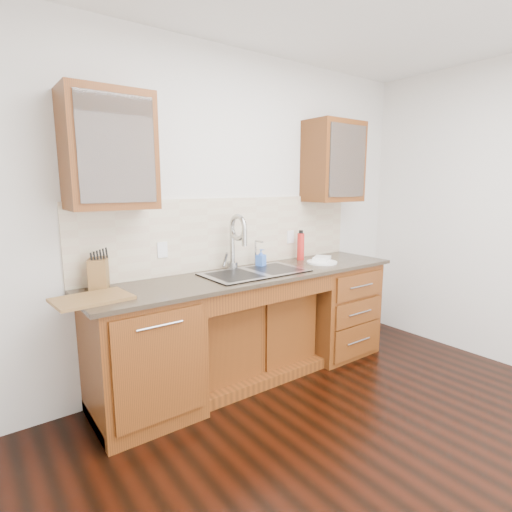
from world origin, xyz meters
TOP-DOWN VIEW (x-y plane):
  - ground at (0.00, 0.00)m, footprint 4.00×3.50m
  - wall_back at (0.00, 1.80)m, footprint 4.00×0.10m
  - base_cabinet_left at (-0.95, 1.44)m, footprint 0.70×0.62m
  - base_cabinet_center at (0.00, 1.53)m, footprint 1.20×0.44m
  - base_cabinet_right at (0.95, 1.44)m, footprint 0.70×0.62m
  - countertop at (0.00, 1.43)m, footprint 2.70×0.65m
  - backsplash at (0.00, 1.74)m, footprint 2.70×0.02m
  - sink at (0.00, 1.41)m, footprint 0.84×0.46m
  - faucet at (-0.07, 1.64)m, footprint 0.04×0.04m
  - filter_tap at (0.18, 1.65)m, footprint 0.02×0.02m
  - upper_cabinet_left at (-1.05, 1.58)m, footprint 0.55×0.34m
  - upper_cabinet_right at (1.05, 1.58)m, footprint 0.55×0.34m
  - outlet_left at (-0.65, 1.73)m, footprint 0.08×0.01m
  - outlet_right at (0.65, 1.73)m, footprint 0.08×0.01m
  - soap_bottle at (0.19, 1.58)m, footprint 0.09×0.09m
  - water_bottle at (0.69, 1.62)m, footprint 0.08×0.08m
  - plate at (0.73, 1.38)m, footprint 0.36×0.36m
  - dish_towel at (0.79, 1.44)m, footprint 0.23×0.22m
  - knife_block at (-1.15, 1.65)m, footprint 0.18×0.22m
  - cutting_board at (-1.27, 1.38)m, footprint 0.47×0.34m
  - cup_left_a at (-1.09, 1.58)m, footprint 0.15×0.15m
  - cup_left_b at (-0.95, 1.58)m, footprint 0.14×0.14m
  - cup_right_a at (0.93, 1.58)m, footprint 0.15×0.15m
  - cup_right_b at (1.16, 1.58)m, footprint 0.14×0.14m

SIDE VIEW (x-z plane):
  - ground at x=0.00m, z-range -0.10..0.00m
  - base_cabinet_center at x=0.00m, z-range 0.00..0.70m
  - base_cabinet_left at x=-0.95m, z-range 0.00..0.88m
  - base_cabinet_right at x=0.95m, z-range 0.00..0.88m
  - sink at x=0.00m, z-range 0.73..0.92m
  - countertop at x=0.00m, z-range 0.88..0.91m
  - plate at x=0.73m, z-range 0.91..0.93m
  - cutting_board at x=-1.27m, z-range 0.91..0.93m
  - dish_towel at x=0.79m, z-range 0.93..0.96m
  - soap_bottle at x=0.19m, z-range 0.91..1.06m
  - knife_block at x=-1.15m, z-range 0.91..1.12m
  - filter_tap at x=0.18m, z-range 0.91..1.15m
  - water_bottle at x=0.69m, z-range 0.91..1.16m
  - faucet at x=-0.07m, z-range 0.91..1.31m
  - outlet_left at x=-0.65m, z-range 1.06..1.18m
  - outlet_right at x=0.65m, z-range 1.06..1.18m
  - backsplash at x=0.00m, z-range 0.91..1.50m
  - wall_back at x=0.00m, z-range 0.00..2.70m
  - cup_right_b at x=1.16m, z-range 1.72..1.82m
  - cup_right_a at x=0.93m, z-range 1.72..1.82m
  - cup_left_b at x=-0.95m, z-range 1.72..1.83m
  - cup_left_a at x=-1.09m, z-range 1.72..1.83m
  - upper_cabinet_left at x=-1.05m, z-range 1.45..2.20m
  - upper_cabinet_right at x=1.05m, z-range 1.45..2.20m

